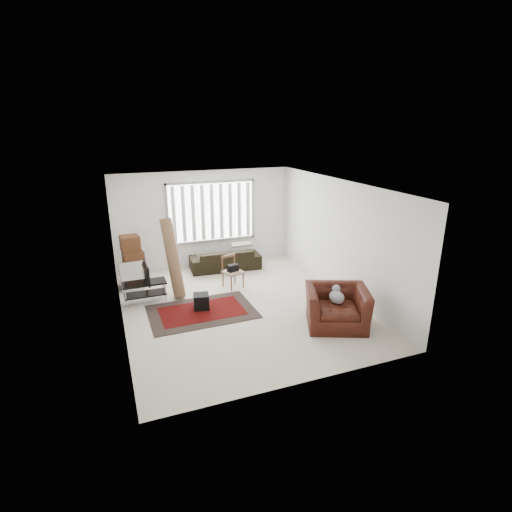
% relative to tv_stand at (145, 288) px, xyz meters
% --- Properties ---
extents(room, '(6.00, 6.02, 2.71)m').
position_rel_tv_stand_xyz_m(room, '(1.98, -0.50, 1.41)').
color(room, beige).
rests_on(room, ground).
extents(persian_rug, '(2.27, 1.52, 0.02)m').
position_rel_tv_stand_xyz_m(persian_rug, '(1.08, -0.99, -0.34)').
color(persian_rug, black).
rests_on(persian_rug, ground).
extents(tv_stand, '(0.97, 0.44, 0.48)m').
position_rel_tv_stand_xyz_m(tv_stand, '(0.00, 0.00, 0.00)').
color(tv_stand, black).
rests_on(tv_stand, ground).
extents(tv, '(0.10, 0.79, 0.45)m').
position_rel_tv_stand_xyz_m(tv, '(-0.00, 0.00, 0.36)').
color(tv, black).
rests_on(tv, tv_stand).
extents(subwoofer, '(0.38, 0.38, 0.33)m').
position_rel_tv_stand_xyz_m(subwoofer, '(1.11, -0.83, -0.17)').
color(subwoofer, black).
rests_on(subwoofer, persian_rug).
extents(moving_boxes, '(0.58, 0.54, 1.30)m').
position_rel_tv_stand_xyz_m(moving_boxes, '(-0.14, 1.10, 0.25)').
color(moving_boxes, '#57321B').
rests_on(moving_boxes, ground).
extents(white_flatpack, '(0.58, 0.22, 0.72)m').
position_rel_tv_stand_xyz_m(white_flatpack, '(-0.20, 0.83, 0.01)').
color(white_flatpack, silver).
rests_on(white_flatpack, ground).
extents(rolled_rug, '(0.47, 0.86, 1.85)m').
position_rel_tv_stand_xyz_m(rolled_rug, '(0.71, 0.17, 0.58)').
color(rolled_rug, brown).
rests_on(rolled_rug, ground).
extents(sofa, '(2.00, 0.99, 0.75)m').
position_rel_tv_stand_xyz_m(sofa, '(2.36, 1.44, 0.02)').
color(sofa, black).
rests_on(sofa, ground).
extents(side_chair, '(0.54, 0.54, 0.80)m').
position_rel_tv_stand_xyz_m(side_chair, '(2.14, 0.12, 0.09)').
color(side_chair, '#8E755D').
rests_on(side_chair, ground).
extents(armchair, '(1.54, 1.45, 0.90)m').
position_rel_tv_stand_xyz_m(armchair, '(3.48, -2.54, 0.10)').
color(armchair, '#3E150C').
rests_on(armchair, ground).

